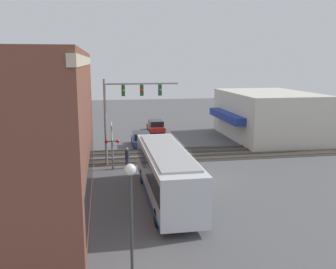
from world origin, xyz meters
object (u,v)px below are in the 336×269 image
(streetlamp, at_px, (131,214))
(pedestrian_at_crossing, at_px, (127,158))
(parked_car_blue, at_px, (141,139))
(pedestrian_near_bus, at_px, (182,166))
(city_bus, at_px, (167,172))
(parked_car_red, at_px, (156,126))
(crossing_signal, at_px, (112,141))

(streetlamp, height_order, pedestrian_at_crossing, streetlamp)
(streetlamp, xyz_separation_m, parked_car_blue, (24.32, -2.88, -2.24))
(streetlamp, xyz_separation_m, pedestrian_near_bus, (13.09, -4.78, -1.99))
(city_bus, height_order, pedestrian_at_crossing, city_bus)
(streetlamp, relative_size, pedestrian_at_crossing, 2.84)
(parked_car_blue, xyz_separation_m, parked_car_red, (7.64, -2.60, -0.00))
(parked_car_blue, bearing_deg, pedestrian_near_bus, -170.39)
(streetlamp, xyz_separation_m, parked_car_red, (31.96, -5.48, -2.24))
(parked_car_blue, bearing_deg, streetlamp, 173.24)
(city_bus, height_order, pedestrian_near_bus, city_bus)
(crossing_signal, xyz_separation_m, streetlamp, (-16.28, -0.27, 0.62))
(crossing_signal, height_order, pedestrian_near_bus, crossing_signal)
(parked_car_red, distance_m, pedestrian_at_crossing, 16.26)
(pedestrian_at_crossing, bearing_deg, streetlamp, 176.85)
(parked_car_blue, relative_size, pedestrian_at_crossing, 2.45)
(city_bus, xyz_separation_m, crossing_signal, (7.41, 3.15, 0.51))
(city_bus, relative_size, pedestrian_near_bus, 6.27)
(city_bus, bearing_deg, pedestrian_at_crossing, 14.83)
(parked_car_red, relative_size, pedestrian_near_bus, 2.48)
(streetlamp, bearing_deg, pedestrian_near_bus, -20.07)
(city_bus, distance_m, streetlamp, 9.39)
(streetlamp, height_order, parked_car_blue, streetlamp)
(city_bus, distance_m, crossing_signal, 8.07)
(parked_car_red, distance_m, pedestrian_near_bus, 18.88)
(streetlamp, height_order, parked_car_red, streetlamp)
(city_bus, relative_size, parked_car_red, 2.53)
(city_bus, xyz_separation_m, pedestrian_near_bus, (4.22, -1.90, -0.85))
(pedestrian_near_bus, bearing_deg, parked_car_blue, 9.61)
(parked_car_blue, xyz_separation_m, pedestrian_near_bus, (-11.23, -1.90, 0.25))
(crossing_signal, relative_size, pedestrian_near_bus, 2.10)
(pedestrian_at_crossing, relative_size, pedestrian_near_bus, 0.95)
(pedestrian_near_bus, bearing_deg, parked_car_red, -2.12)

